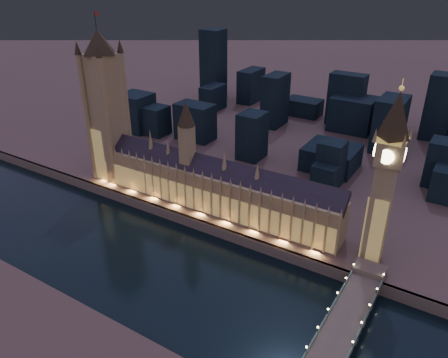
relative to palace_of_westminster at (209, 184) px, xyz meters
The scene contains 8 objects.
ground_plane 68.19m from the palace_of_westminster, 79.08° to the right, with size 2000.00×2000.00×0.00m, color black.
north_bank 458.96m from the palace_of_westminster, 88.51° to the left, with size 2000.00×960.00×8.00m, color brown.
embankment_wall 32.75m from the palace_of_westminster, 60.13° to the right, with size 2000.00×2.50×8.00m, color #54584A.
palace_of_westminster is the anchor object (origin of this frame).
victoria_tower 108.95m from the palace_of_westminster, behind, with size 31.68×31.68×132.17m.
elizabeth_tower 127.71m from the palace_of_westminster, ahead, with size 18.00×18.00×111.67m.
westminster_bridge 141.48m from the palace_of_westminster, 27.75° to the right, with size 18.10×113.00×15.90m.
city_backdrop 193.55m from the palace_of_westminster, 75.61° to the left, with size 469.04×215.63×88.53m.
Camera 1 is at (147.35, -173.26, 173.64)m, focal length 35.00 mm.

